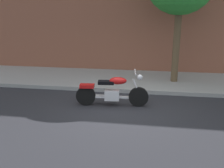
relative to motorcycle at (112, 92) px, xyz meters
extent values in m
plane|color=#28282D|center=(0.38, -0.39, -0.45)|extent=(60.00, 60.00, 0.00)
cube|color=#989898|center=(0.38, 2.77, -0.38)|extent=(18.60, 3.02, 0.14)
cylinder|color=black|center=(0.81, 0.07, -0.15)|extent=(0.61, 0.17, 0.60)
cylinder|color=black|center=(-0.80, -0.08, -0.15)|extent=(0.61, 0.17, 0.60)
cube|color=silver|center=(0.00, -0.01, -0.10)|extent=(0.46, 0.32, 0.32)
cube|color=silver|center=(0.00, -0.01, -0.17)|extent=(1.46, 0.22, 0.06)
ellipsoid|color=red|center=(0.18, 0.01, 0.35)|extent=(0.54, 0.31, 0.22)
cube|color=black|center=(-0.18, -0.02, 0.29)|extent=(0.50, 0.29, 0.10)
cube|color=red|center=(-0.75, -0.08, 0.17)|extent=(0.46, 0.28, 0.10)
cylinder|color=silver|center=(0.75, 0.07, 0.13)|extent=(0.27, 0.08, 0.58)
cylinder|color=silver|center=(0.69, 0.06, 0.63)|extent=(0.10, 0.70, 0.04)
sphere|color=silver|center=(0.83, 0.07, 0.47)|extent=(0.17, 0.17, 0.17)
cylinder|color=silver|center=(-0.26, 0.13, -0.20)|extent=(0.80, 0.17, 0.09)
cylinder|color=brown|center=(2.06, 2.66, 1.16)|extent=(0.26, 0.26, 3.23)
camera|label=1|loc=(1.16, -7.36, 2.43)|focal=41.22mm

